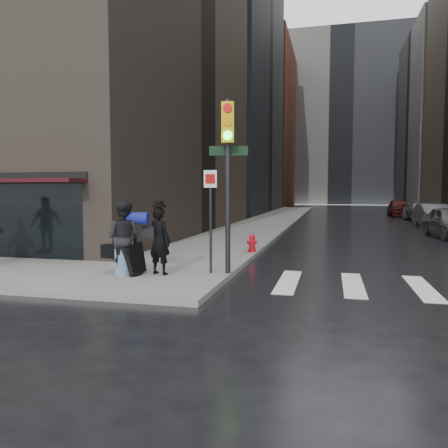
# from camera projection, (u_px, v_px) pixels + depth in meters

# --- Properties ---
(ground) EXTENTS (140.00, 140.00, 0.00)m
(ground) POSITION_uv_depth(u_px,v_px,m) (146.00, 283.00, 11.08)
(ground) COLOR black
(ground) RESTS_ON ground
(sidewalk_left) EXTENTS (4.00, 50.00, 0.15)m
(sidewalk_left) POSITION_uv_depth(u_px,v_px,m) (276.00, 218.00, 37.23)
(sidewalk_left) COLOR slate
(sidewalk_left) RESTS_ON ground
(bldg_left_mid) EXTENTS (22.00, 24.00, 34.00)m
(bldg_left_mid) POSITION_uv_depth(u_px,v_px,m) (175.00, 63.00, 49.73)
(bldg_left_mid) COLOR slate
(bldg_left_mid) RESTS_ON ground
(bldg_left_far) EXTENTS (22.00, 20.00, 26.00)m
(bldg_left_far) POSITION_uv_depth(u_px,v_px,m) (225.00, 128.00, 73.27)
(bldg_left_far) COLOR #5D2B1F
(bldg_left_far) RESTS_ON ground
(bldg_distant) EXTENTS (40.00, 12.00, 32.00)m
(bldg_distant) POSITION_uv_depth(u_px,v_px,m) (340.00, 121.00, 84.03)
(bldg_distant) COLOR slate
(bldg_distant) RESTS_ON ground
(man_overcoat) EXTENTS (1.21, 0.92, 1.95)m
(man_overcoat) POSITION_uv_depth(u_px,v_px,m) (154.00, 243.00, 11.34)
(man_overcoat) COLOR black
(man_overcoat) RESTS_ON ground
(man_jeans) EXTENTS (1.36, 0.80, 1.92)m
(man_jeans) POSITION_uv_depth(u_px,v_px,m) (124.00, 238.00, 11.27)
(man_jeans) COLOR black
(man_jeans) RESTS_ON ground
(traffic_light) EXTENTS (1.11, 0.61, 4.53)m
(traffic_light) POSITION_uv_depth(u_px,v_px,m) (226.00, 162.00, 11.27)
(traffic_light) COLOR black
(traffic_light) RESTS_ON ground
(fire_hydrant) EXTENTS (0.37, 0.28, 0.65)m
(fire_hydrant) POSITION_uv_depth(u_px,v_px,m) (252.00, 244.00, 15.66)
(fire_hydrant) COLOR #B80B17
(fire_hydrant) RESTS_ON ground
(parked_car_2) EXTENTS (1.86, 4.69, 1.52)m
(parked_car_2) POSITION_uv_depth(u_px,v_px,m) (433.00, 216.00, 28.38)
(parked_car_2) COLOR #48494D
(parked_car_2) RESTS_ON ground
(parked_car_3) EXTENTS (2.53, 5.25, 1.47)m
(parked_car_3) POSITION_uv_depth(u_px,v_px,m) (421.00, 212.00, 34.79)
(parked_car_3) COLOR #525358
(parked_car_3) RESTS_ON ground
(parked_car_4) EXTENTS (2.05, 4.82, 1.62)m
(parked_car_4) POSITION_uv_depth(u_px,v_px,m) (399.00, 208.00, 41.46)
(parked_car_4) COLOR #390B0B
(parked_car_4) RESTS_ON ground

